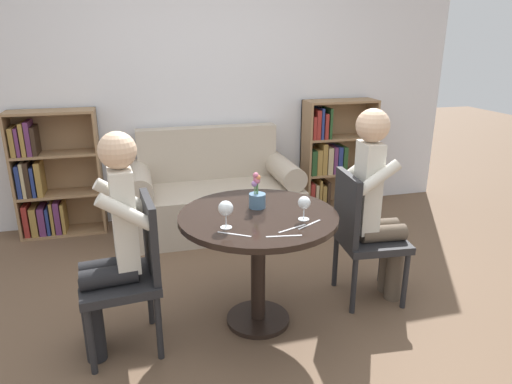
{
  "coord_description": "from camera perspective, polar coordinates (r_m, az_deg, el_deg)",
  "views": [
    {
      "loc": [
        -0.66,
        -2.42,
        1.71
      ],
      "look_at": [
        0.0,
        0.05,
        0.86
      ],
      "focal_mm": 32.0,
      "sensor_mm": 36.0,
      "label": 1
    }
  ],
  "objects": [
    {
      "name": "knife_right_setting",
      "position": [
        2.42,
        -2.73,
        -5.29
      ],
      "size": [
        0.16,
        0.11,
        0.0
      ],
      "color": "silver",
      "rests_on": "round_table"
    },
    {
      "name": "flower_vase",
      "position": [
        2.77,
        0.14,
        -0.54
      ],
      "size": [
        0.1,
        0.1,
        0.22
      ],
      "color": "slate",
      "rests_on": "round_table"
    },
    {
      "name": "fork_left_setting",
      "position": [
        2.55,
        6.7,
        -4.05
      ],
      "size": [
        0.17,
        0.11,
        0.0
      ],
      "color": "silver",
      "rests_on": "round_table"
    },
    {
      "name": "wine_glass_right",
      "position": [
        2.59,
        6.04,
        -1.44
      ],
      "size": [
        0.07,
        0.07,
        0.14
      ],
      "color": "white",
      "rests_on": "round_table"
    },
    {
      "name": "wine_glass_left",
      "position": [
        2.46,
        -3.81,
        -2.15
      ],
      "size": [
        0.08,
        0.08,
        0.16
      ],
      "color": "white",
      "rests_on": "round_table"
    },
    {
      "name": "person_left",
      "position": [
        2.59,
        -17.58,
        -6.05
      ],
      "size": [
        0.44,
        0.37,
        1.27
      ],
      "rotation": [
        0.0,
        0.0,
        -1.48
      ],
      "color": "black",
      "rests_on": "ground_plane"
    },
    {
      "name": "knife_left_setting",
      "position": [
        2.4,
        3.53,
        -5.52
      ],
      "size": [
        0.19,
        0.04,
        0.0
      ],
      "color": "silver",
      "rests_on": "round_table"
    },
    {
      "name": "back_wall",
      "position": [
        4.5,
        -6.67,
        13.83
      ],
      "size": [
        5.2,
        0.05,
        2.7
      ],
      "color": "silver",
      "rests_on": "ground_plane"
    },
    {
      "name": "ground_plane",
      "position": [
        3.04,
        0.25,
        -15.79
      ],
      "size": [
        16.0,
        16.0,
        0.0
      ],
      "primitive_type": "plane",
      "color": "brown"
    },
    {
      "name": "couch",
      "position": [
        4.3,
        -5.31,
        -0.52
      ],
      "size": [
        1.55,
        0.8,
        0.92
      ],
      "color": "#B7A893",
      "rests_on": "ground_plane"
    },
    {
      "name": "bookshelf_left",
      "position": [
        4.51,
        -24.47,
        1.55
      ],
      "size": [
        0.74,
        0.28,
        1.13
      ],
      "color": "#93704C",
      "rests_on": "ground_plane"
    },
    {
      "name": "chair_left",
      "position": [
        2.68,
        -15.31,
        -9.22
      ],
      "size": [
        0.46,
        0.46,
        0.9
      ],
      "rotation": [
        0.0,
        0.0,
        -1.48
      ],
      "color": "#232326",
      "rests_on": "ground_plane"
    },
    {
      "name": "round_table",
      "position": [
        2.75,
        0.27,
        -5.57
      ],
      "size": [
        0.95,
        0.95,
        0.74
      ],
      "color": "black",
      "rests_on": "ground_plane"
    },
    {
      "name": "person_right",
      "position": [
        3.08,
        14.87,
        -1.16
      ],
      "size": [
        0.44,
        0.36,
        1.31
      ],
      "rotation": [
        0.0,
        0.0,
        1.48
      ],
      "color": "brown",
      "rests_on": "ground_plane"
    },
    {
      "name": "bookshelf_right",
      "position": [
        4.83,
        9.15,
        4.35
      ],
      "size": [
        0.74,
        0.28,
        1.13
      ],
      "color": "#93704C",
      "rests_on": "ground_plane"
    },
    {
      "name": "chair_right",
      "position": [
        3.13,
        13.1,
        -4.86
      ],
      "size": [
        0.46,
        0.46,
        0.9
      ],
      "rotation": [
        0.0,
        0.0,
        1.48
      ],
      "color": "#232326",
      "rests_on": "ground_plane"
    },
    {
      "name": "fork_right_setting",
      "position": [
        2.49,
        4.56,
        -4.56
      ],
      "size": [
        0.18,
        0.08,
        0.0
      ],
      "color": "silver",
      "rests_on": "round_table"
    }
  ]
}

